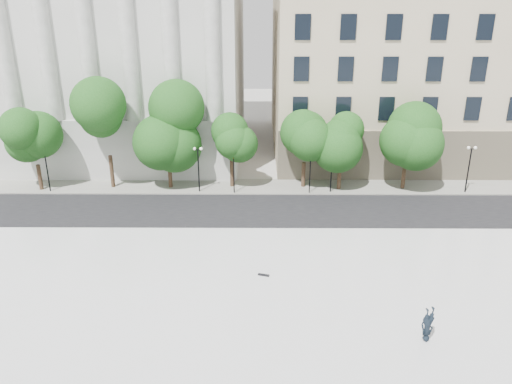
% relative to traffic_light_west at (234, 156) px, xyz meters
% --- Properties ---
extents(ground, '(160.00, 160.00, 0.00)m').
position_rel_traffic_light_west_xyz_m(ground, '(2.06, -22.30, -3.60)').
color(ground, beige).
rests_on(ground, ground).
extents(plaza, '(44.00, 22.00, 0.45)m').
position_rel_traffic_light_west_xyz_m(plaza, '(2.06, -19.30, -3.38)').
color(plaza, silver).
rests_on(plaza, ground).
extents(street, '(60.00, 8.00, 0.02)m').
position_rel_traffic_light_west_xyz_m(street, '(2.06, -4.30, -3.59)').
color(street, black).
rests_on(street, ground).
extents(far_sidewalk, '(60.00, 4.00, 0.12)m').
position_rel_traffic_light_west_xyz_m(far_sidewalk, '(2.06, 1.70, -3.54)').
color(far_sidewalk, gray).
rests_on(far_sidewalk, ground).
extents(building_west, '(31.50, 27.65, 25.60)m').
position_rel_traffic_light_west_xyz_m(building_west, '(-14.94, 16.27, 9.29)').
color(building_west, silver).
rests_on(building_west, ground).
extents(building_east, '(36.00, 26.15, 23.00)m').
position_rel_traffic_light_west_xyz_m(building_east, '(22.06, 16.61, 7.54)').
color(building_east, beige).
rests_on(building_east, ground).
extents(traffic_light_west, '(0.33, 1.54, 4.12)m').
position_rel_traffic_light_west_xyz_m(traffic_light_west, '(0.00, 0.00, 0.00)').
color(traffic_light_west, black).
rests_on(traffic_light_west, ground).
extents(traffic_light_east, '(1.02, 1.70, 4.18)m').
position_rel_traffic_light_west_xyz_m(traffic_light_east, '(6.84, 0.00, 0.08)').
color(traffic_light_east, black).
rests_on(traffic_light_east, ground).
extents(person_lying, '(1.22, 2.05, 0.52)m').
position_rel_traffic_light_west_xyz_m(person_lying, '(10.71, -21.52, -2.89)').
color(person_lying, black).
rests_on(person_lying, plaza).
extents(skateboard, '(0.74, 0.38, 0.07)m').
position_rel_traffic_light_west_xyz_m(skateboard, '(2.57, -15.23, -3.11)').
color(skateboard, black).
rests_on(skateboard, plaza).
extents(street_trees, '(37.76, 5.04, 7.99)m').
position_rel_traffic_light_west_xyz_m(street_trees, '(-0.48, 1.34, 1.67)').
color(street_trees, '#382619').
rests_on(street_trees, ground).
extents(lamp_posts, '(38.93, 0.28, 4.46)m').
position_rel_traffic_light_west_xyz_m(lamp_posts, '(2.78, 0.30, -0.63)').
color(lamp_posts, black).
rests_on(lamp_posts, ground).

